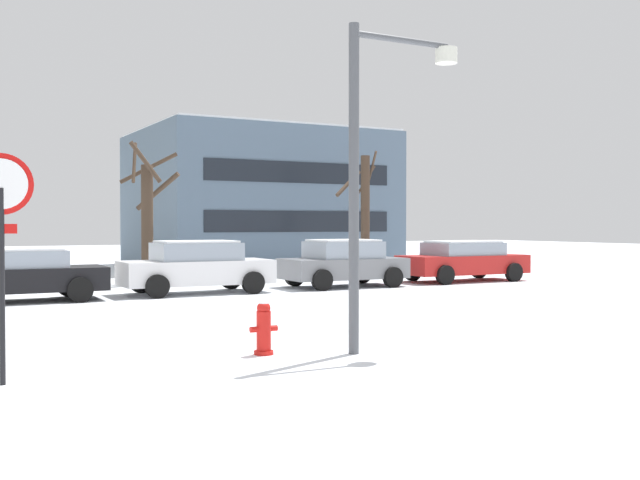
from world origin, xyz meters
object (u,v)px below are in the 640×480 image
at_px(fire_hydrant, 264,327).
at_px(street_lamp, 376,149).
at_px(parked_car_gray, 343,263).
at_px(parked_car_red, 463,260).
at_px(parked_car_white, 196,267).
at_px(stop_sign, 1,222).
at_px(parked_car_black, 16,274).

xyz_separation_m(fire_hydrant, street_lamp, (1.64, -0.59, 2.73)).
xyz_separation_m(fire_hydrant, parked_car_gray, (7.25, 10.01, 0.34)).
bearing_deg(parked_car_red, parked_car_white, 179.74).
distance_m(stop_sign, parked_car_white, 12.22).
bearing_deg(fire_hydrant, parked_car_black, 103.42).
relative_size(stop_sign, parked_car_red, 0.63).
bearing_deg(fire_hydrant, street_lamp, -19.83).
distance_m(fire_hydrant, street_lamp, 3.24).
bearing_deg(stop_sign, street_lamp, -1.81).
distance_m(street_lamp, parked_car_red, 15.08).
bearing_deg(parked_car_white, parked_car_red, -0.26).
bearing_deg(parked_car_white, street_lamp, -94.24).
relative_size(stop_sign, fire_hydrant, 3.41).
bearing_deg(street_lamp, stop_sign, 178.19).
bearing_deg(parked_car_red, stop_sign, -146.50).
xyz_separation_m(stop_sign, parked_car_white, (6.14, 10.49, -1.24)).
relative_size(parked_car_black, parked_car_red, 0.97).
xyz_separation_m(stop_sign, street_lamp, (5.35, -0.17, 1.14)).
relative_size(stop_sign, parked_car_white, 0.67).
distance_m(stop_sign, parked_car_red, 18.97).
relative_size(parked_car_black, parked_car_white, 1.03).
xyz_separation_m(fire_hydrant, parked_car_white, (2.43, 10.07, 0.35)).
bearing_deg(parked_car_black, fire_hydrant, -76.58).
bearing_deg(stop_sign, fire_hydrant, 6.51).
xyz_separation_m(street_lamp, parked_car_red, (10.43, 10.62, -2.42)).
bearing_deg(parked_car_red, parked_car_black, -179.91).
height_order(stop_sign, parked_car_black, stop_sign).
xyz_separation_m(stop_sign, parked_car_red, (15.79, 10.45, -1.28)).
bearing_deg(fire_hydrant, parked_car_white, 76.41).
bearing_deg(parked_car_black, parked_car_red, 0.09).
distance_m(parked_car_white, parked_car_gray, 4.82).
xyz_separation_m(parked_car_white, parked_car_gray, (4.82, -0.06, -0.01)).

